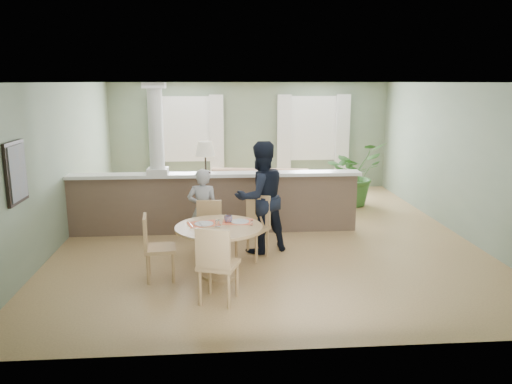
{
  "coord_description": "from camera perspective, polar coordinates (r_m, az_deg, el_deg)",
  "views": [
    {
      "loc": [
        -0.83,
        -8.64,
        2.71
      ],
      "look_at": [
        -0.24,
        -1.0,
        1.01
      ],
      "focal_mm": 35.0,
      "sensor_mm": 36.0,
      "label": 1
    }
  ],
  "objects": [
    {
      "name": "chair_side",
      "position": [
        7.07,
        -11.53,
        -5.9
      ],
      "size": [
        0.46,
        0.46,
        0.93
      ],
      "rotation": [
        0.0,
        0.0,
        1.67
      ],
      "color": "tan",
      "rests_on": "ground"
    },
    {
      "name": "houseplant",
      "position": [
        11.33,
        11.08,
        2.06
      ],
      "size": [
        1.65,
        1.59,
        1.41
      ],
      "primitive_type": "imported",
      "rotation": [
        0.0,
        0.0,
        0.53
      ],
      "color": "#336327",
      "rests_on": "ground"
    },
    {
      "name": "child_person",
      "position": [
        8.08,
        -6.08,
        -2.11
      ],
      "size": [
        0.53,
        0.38,
        1.37
      ],
      "primitive_type": "imported",
      "rotation": [
        0.0,
        0.0,
        3.04
      ],
      "color": "#9A9A9F",
      "rests_on": "ground"
    },
    {
      "name": "ground",
      "position": [
        9.1,
        1.01,
        -4.85
      ],
      "size": [
        8.0,
        8.0,
        0.0
      ],
      "primitive_type": "plane",
      "color": "tan",
      "rests_on": "ground"
    },
    {
      "name": "dining_table",
      "position": [
        7.04,
        -4.21,
        -5.07
      ],
      "size": [
        1.22,
        1.22,
        0.84
      ],
      "rotation": [
        0.0,
        0.0,
        0.25
      ],
      "color": "tan",
      "rests_on": "ground"
    },
    {
      "name": "pony_wall",
      "position": [
        9.07,
        -5.3,
        -0.33
      ],
      "size": [
        5.32,
        0.38,
        2.7
      ],
      "color": "brown",
      "rests_on": "ground"
    },
    {
      "name": "chair_near",
      "position": [
        6.19,
        -4.55,
        -7.94
      ],
      "size": [
        0.57,
        0.57,
        1.0
      ],
      "rotation": [
        0.0,
        0.0,
        2.82
      ],
      "color": "tan",
      "rests_on": "ground"
    },
    {
      "name": "room_shell",
      "position": [
        9.35,
        0.51,
        6.97
      ],
      "size": [
        7.02,
        8.02,
        2.71
      ],
      "color": "gray",
      "rests_on": "ground"
    },
    {
      "name": "man_person",
      "position": [
        7.99,
        0.53,
        -0.6
      ],
      "size": [
        1.08,
        0.98,
        1.8
      ],
      "primitive_type": "imported",
      "rotation": [
        0.0,
        0.0,
        3.56
      ],
      "color": "black",
      "rests_on": "ground"
    },
    {
      "name": "chair_far_boy",
      "position": [
        7.79,
        -5.4,
        -4.05
      ],
      "size": [
        0.43,
        0.43,
        0.91
      ],
      "rotation": [
        0.0,
        0.0,
        -0.05
      ],
      "color": "tan",
      "rests_on": "ground"
    },
    {
      "name": "sofa",
      "position": [
        10.79,
        0.35,
        0.2
      ],
      "size": [
        2.95,
        1.48,
        0.83
      ],
      "primitive_type": "imported",
      "rotation": [
        0.0,
        0.0,
        -0.14
      ],
      "color": "#966E52",
      "rests_on": "ground"
    },
    {
      "name": "chair_far_man",
      "position": [
        7.82,
        -0.18,
        -3.63
      ],
      "size": [
        0.62,
        0.62,
        0.98
      ],
      "rotation": [
        0.0,
        0.0,
        -0.59
      ],
      "color": "tan",
      "rests_on": "ground"
    }
  ]
}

